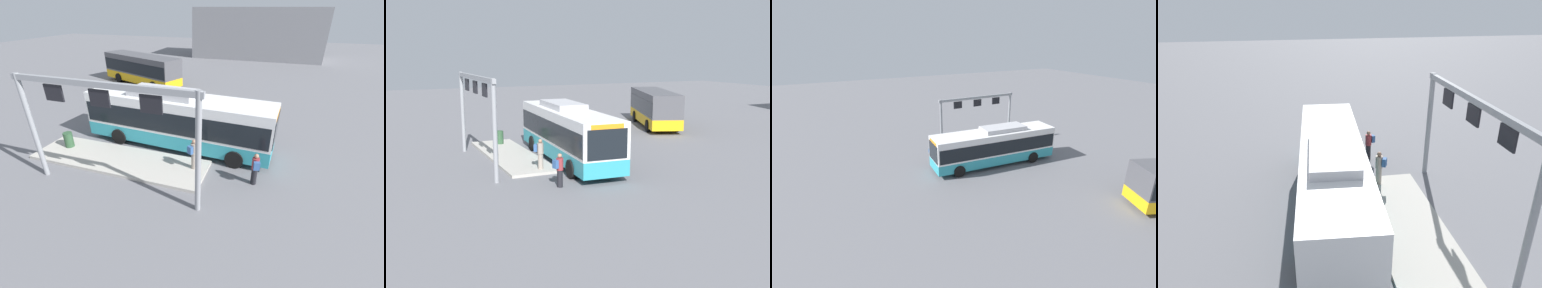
% 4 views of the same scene
% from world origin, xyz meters
% --- Properties ---
extents(ground_plane, '(120.00, 120.00, 0.00)m').
position_xyz_m(ground_plane, '(0.00, 0.00, 0.00)').
color(ground_plane, slate).
extents(platform_curb, '(10.00, 2.80, 0.16)m').
position_xyz_m(platform_curb, '(-2.44, -2.84, 0.08)').
color(platform_curb, '#B2ADA3').
rests_on(platform_curb, ground).
extents(bus_main, '(11.47, 3.22, 3.46)m').
position_xyz_m(bus_main, '(-0.01, 0.00, 1.81)').
color(bus_main, teal).
rests_on(bus_main, ground).
extents(person_boarding, '(0.44, 0.58, 1.67)m').
position_xyz_m(person_boarding, '(4.96, -2.59, 0.89)').
color(person_boarding, black).
rests_on(person_boarding, ground).
extents(person_waiting_near, '(0.53, 0.61, 1.67)m').
position_xyz_m(person_waiting_near, '(1.84, -2.44, 1.05)').
color(person_waiting_near, gray).
rests_on(person_waiting_near, platform_curb).
extents(platform_sign_gantry, '(8.55, 0.24, 5.20)m').
position_xyz_m(platform_sign_gantry, '(-1.16, -5.15, 3.71)').
color(platform_sign_gantry, gray).
rests_on(platform_sign_gantry, ground).
extents(trash_bin, '(0.52, 0.52, 0.90)m').
position_xyz_m(trash_bin, '(-6.04, -2.55, 0.61)').
color(trash_bin, '#2D5133').
rests_on(trash_bin, platform_curb).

